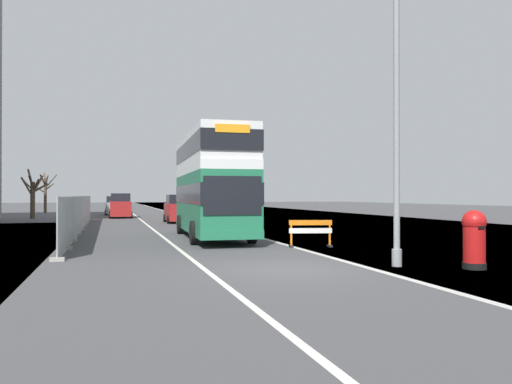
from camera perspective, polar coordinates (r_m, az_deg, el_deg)
The scene contains 11 objects.
ground at distance 14.50m, azimuth 5.26°, elevation -8.73°, with size 140.00×280.00×0.10m.
double_decker_bus at distance 24.37m, azimuth -5.10°, elevation 0.98°, with size 3.07×10.69×4.97m.
lamppost_foreground at distance 15.24m, azimuth 15.72°, elevation 8.84°, with size 0.29×0.70×9.48m.
red_pillar_postbox at distance 15.30m, azimuth 23.60°, elevation -4.68°, with size 0.67×0.67×1.65m.
roadworks_barrier at distance 20.08m, azimuth 6.23°, elevation -4.36°, with size 1.75×0.77×1.07m.
construction_site_fence at distance 30.36m, azimuth -19.31°, elevation -2.39°, with size 0.44×27.40×2.06m.
car_oncoming_near at distance 38.26m, azimuth -8.83°, elevation -1.97°, with size 1.96×4.02×2.12m.
car_receding_mid at distance 47.57m, azimuth -15.19°, elevation -1.59°, with size 2.04×3.98×2.24m.
car_receding_far at distance 55.25m, azimuth -15.77°, elevation -1.54°, with size 2.09×3.84×1.98m.
bare_tree_far_verge_near at distance 48.74m, azimuth -24.07°, elevation -0.16°, with size 2.34×2.79×4.49m.
bare_tree_far_verge_mid at distance 64.21m, azimuth -22.90°, elevation 0.06°, with size 2.88×2.17×4.80m.
Camera 1 is at (-4.72, -13.23, 2.05)m, focal length 35.10 mm.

